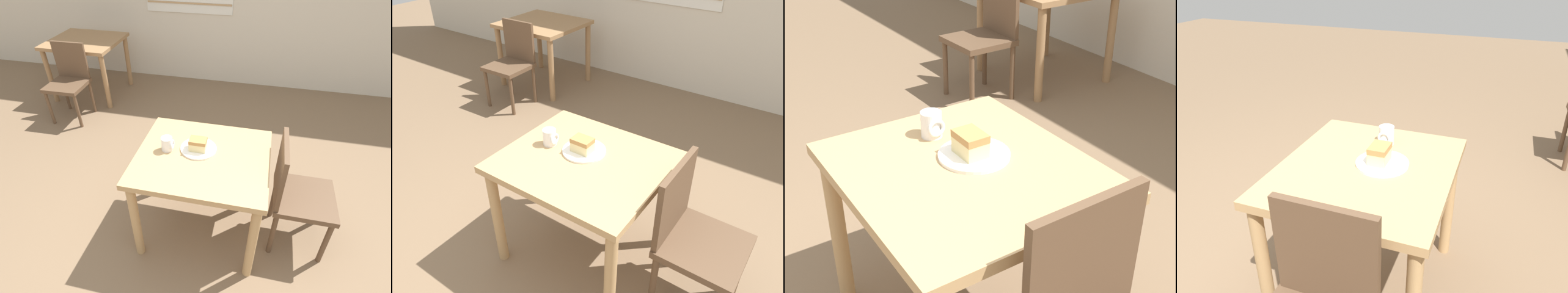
% 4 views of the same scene
% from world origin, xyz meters
% --- Properties ---
extents(dining_table_near, '(0.86, 0.76, 0.70)m').
position_xyz_m(dining_table_near, '(0.00, 0.39, 0.59)').
color(dining_table_near, tan).
rests_on(dining_table_near, ground_plane).
extents(dining_table_far, '(0.85, 0.78, 0.72)m').
position_xyz_m(dining_table_far, '(-1.88, 2.27, 0.60)').
color(dining_table_far, '#9E754C').
rests_on(dining_table_far, ground_plane).
extents(chair_near_window, '(0.41, 0.41, 0.85)m').
position_xyz_m(chair_near_window, '(0.63, 0.44, 0.47)').
color(chair_near_window, brown).
rests_on(chair_near_window, ground_plane).
extents(chair_far_corner, '(0.41, 0.41, 0.85)m').
position_xyz_m(chair_far_corner, '(-1.81, 1.69, 0.47)').
color(chair_far_corner, brown).
rests_on(chair_far_corner, ground_plane).
extents(plate, '(0.24, 0.24, 0.01)m').
position_xyz_m(plate, '(-0.04, 0.45, 0.71)').
color(plate, white).
rests_on(plate, dining_table_near).
extents(cake_slice, '(0.11, 0.08, 0.08)m').
position_xyz_m(cake_slice, '(-0.04, 0.44, 0.76)').
color(cake_slice, beige).
rests_on(cake_slice, plate).
extents(coffee_mug, '(0.08, 0.08, 0.09)m').
position_xyz_m(coffee_mug, '(-0.24, 0.40, 0.75)').
color(coffee_mug, white).
rests_on(coffee_mug, dining_table_near).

